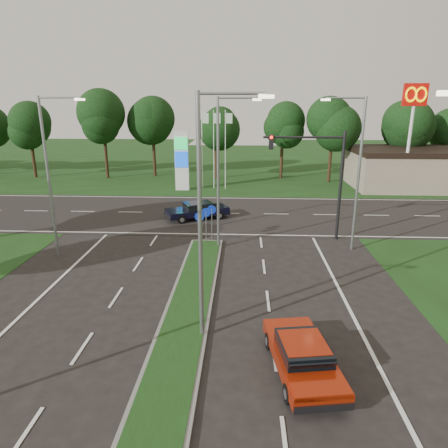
{
  "coord_description": "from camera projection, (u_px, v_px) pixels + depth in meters",
  "views": [
    {
      "loc": [
        2.31,
        -7.39,
        8.57
      ],
      "look_at": [
        1.26,
        13.73,
        2.2
      ],
      "focal_mm": 32.0,
      "sensor_mm": 36.0,
      "label": 1
    }
  ],
  "objects": [
    {
      "name": "median_kerb",
      "position": [
        172.0,
        367.0,
        13.46
      ],
      "size": [
        2.0,
        26.0,
        0.12
      ],
      "primitive_type": "cube",
      "color": "slate",
      "rests_on": "ground"
    },
    {
      "name": "navy_sedan",
      "position": [
        197.0,
        210.0,
        30.89
      ],
      "size": [
        5.06,
        3.69,
        1.29
      ],
      "rotation": [
        0.0,
        0.0,
        2.0
      ],
      "color": "black",
      "rests_on": "ground"
    },
    {
      "name": "commercial_building",
      "position": [
        429.0,
        168.0,
        42.46
      ],
      "size": [
        16.0,
        9.0,
        4.0
      ],
      "primitive_type": "cube",
      "color": "gray",
      "rests_on": "ground"
    },
    {
      "name": "streetlight_left_far",
      "position": [
        51.0,
        170.0,
        21.97
      ],
      "size": [
        2.53,
        0.22,
        9.0
      ],
      "color": "gray",
      "rests_on": "ground"
    },
    {
      "name": "cross_road",
      "position": [
        215.0,
        213.0,
        32.61
      ],
      "size": [
        160.0,
        12.0,
        0.02
      ],
      "primitive_type": "cube",
      "color": "black",
      "rests_on": "ground"
    },
    {
      "name": "streetlight_right_far",
      "position": [
        356.0,
        167.0,
        23.07
      ],
      "size": [
        2.53,
        0.22,
        9.0
      ],
      "rotation": [
        0.0,
        0.0,
        3.14
      ],
      "color": "gray",
      "rests_on": "ground"
    },
    {
      "name": "red_sedan",
      "position": [
        302.0,
        355.0,
        13.14
      ],
      "size": [
        2.39,
        4.54,
        1.19
      ],
      "rotation": [
        0.0,
        0.0,
        0.15
      ],
      "color": "maroon",
      "rests_on": "ground"
    },
    {
      "name": "traffic_signal",
      "position": [
        321.0,
        169.0,
        25.18
      ],
      "size": [
        5.1,
        0.42,
        7.0
      ],
      "color": "black",
      "rests_on": "ground"
    },
    {
      "name": "streetlight_median_near",
      "position": [
        205.0,
        209.0,
        13.88
      ],
      "size": [
        2.53,
        0.22,
        9.0
      ],
      "color": "gray",
      "rests_on": "ground"
    },
    {
      "name": "mcdonalds_sign",
      "position": [
        413.0,
        111.0,
        37.07
      ],
      "size": [
        2.2,
        0.47,
        10.4
      ],
      "color": "silver",
      "rests_on": "ground"
    },
    {
      "name": "verge_far",
      "position": [
        229.0,
        161.0,
        62.25
      ],
      "size": [
        160.0,
        50.0,
        0.02
      ],
      "primitive_type": "cube",
      "color": "#183311",
      "rests_on": "ground"
    },
    {
      "name": "streetlight_median_far",
      "position": [
        221.0,
        166.0,
        23.44
      ],
      "size": [
        2.53,
        0.22,
        9.0
      ],
      "color": "gray",
      "rests_on": "ground"
    },
    {
      "name": "treeline_far",
      "position": [
        225.0,
        120.0,
        45.87
      ],
      "size": [
        6.0,
        6.0,
        9.9
      ],
      "color": "black",
      "rests_on": "ground"
    },
    {
      "name": "median_signs",
      "position": [
        206.0,
        219.0,
        24.84
      ],
      "size": [
        1.16,
        1.76,
        2.38
      ],
      "color": "gray",
      "rests_on": "ground"
    },
    {
      "name": "gas_pylon",
      "position": [
        184.0,
        159.0,
        40.52
      ],
      "size": [
        5.8,
        1.26,
        8.0
      ],
      "color": "silver",
      "rests_on": "ground"
    }
  ]
}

